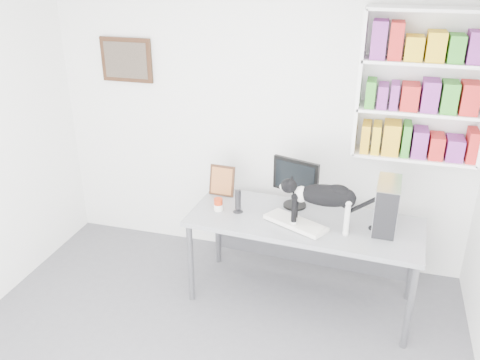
# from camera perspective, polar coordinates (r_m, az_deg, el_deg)

# --- Properties ---
(room) EXTENTS (4.01, 4.01, 2.70)m
(room) POSITION_cam_1_polar(r_m,az_deg,el_deg) (3.07, -6.99, -5.25)
(room) COLOR #5C5B61
(room) RESTS_ON ground
(bookshelf) EXTENTS (1.03, 0.28, 1.24)m
(bookshelf) POSITION_cam_1_polar(r_m,az_deg,el_deg) (4.42, 19.84, 9.81)
(bookshelf) COLOR white
(bookshelf) RESTS_ON room
(wall_art) EXTENTS (0.52, 0.04, 0.42)m
(wall_art) POSITION_cam_1_polar(r_m,az_deg,el_deg) (5.10, -12.64, 13.02)
(wall_art) COLOR #3F2014
(wall_art) RESTS_ON room
(desk) EXTENTS (1.97, 0.87, 0.80)m
(desk) POSITION_cam_1_polar(r_m,az_deg,el_deg) (4.49, 6.96, -8.99)
(desk) COLOR gray
(desk) RESTS_ON room
(monitor) EXTENTS (0.47, 0.32, 0.45)m
(monitor) POSITION_cam_1_polar(r_m,az_deg,el_deg) (4.40, 6.27, -0.31)
(monitor) COLOR black
(monitor) RESTS_ON desk
(keyboard) EXTENTS (0.56, 0.41, 0.04)m
(keyboard) POSITION_cam_1_polar(r_m,az_deg,el_deg) (4.19, 6.27, -4.80)
(keyboard) COLOR silver
(keyboard) RESTS_ON desk
(pc_tower) EXTENTS (0.19, 0.41, 0.40)m
(pc_tower) POSITION_cam_1_polar(r_m,az_deg,el_deg) (4.21, 16.15, -2.76)
(pc_tower) COLOR silver
(pc_tower) RESTS_ON desk
(speaker) EXTENTS (0.11, 0.11, 0.21)m
(speaker) POSITION_cam_1_polar(r_m,az_deg,el_deg) (4.33, -0.23, -2.35)
(speaker) COLOR black
(speaker) RESTS_ON desk
(leaning_print) EXTENTS (0.24, 0.11, 0.29)m
(leaning_print) POSITION_cam_1_polar(r_m,az_deg,el_deg) (4.62, -2.03, -0.00)
(leaning_print) COLOR #3F2014
(leaning_print) RESTS_ON desk
(soup_can) EXTENTS (0.08, 0.08, 0.11)m
(soup_can) POSITION_cam_1_polar(r_m,az_deg,el_deg) (4.38, -2.45, -2.77)
(soup_can) COLOR #B62E0F
(soup_can) RESTS_ON desk
(cat) EXTENTS (0.68, 0.20, 0.41)m
(cat) POSITION_cam_1_polar(r_m,az_deg,el_deg) (4.06, 9.33, -2.98)
(cat) COLOR black
(cat) RESTS_ON desk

